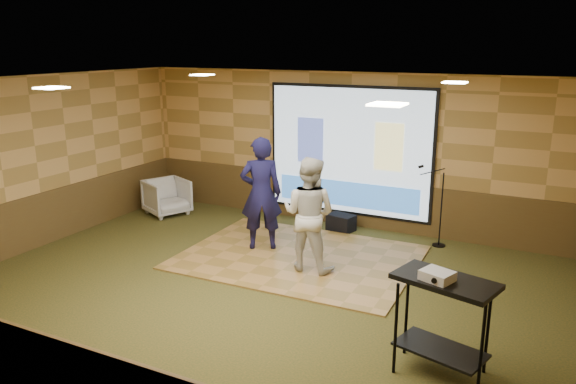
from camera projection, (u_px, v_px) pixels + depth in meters
The scene contains 17 objects.
ground at pixel (263, 291), 8.23m from camera, with size 9.00×9.00×0.00m, color #273317.
room_shell at pixel (261, 150), 7.69m from camera, with size 9.04×7.04×3.02m.
wainscot_back at pixel (348, 202), 11.12m from camera, with size 9.00×0.04×0.95m, color #543B1C.
wainscot_left at pixel (44, 219), 10.05m from camera, with size 0.04×7.00×0.95m, color #543B1C.
projector_screen at pixel (349, 152), 10.82m from camera, with size 3.32×0.06×2.52m.
downlight_nw at pixel (202, 75), 9.97m from camera, with size 0.32×0.32×0.02m, color #FFEDBF.
downlight_ne at pixel (455, 82), 8.07m from camera, with size 0.32×0.32×0.02m, color #FFEDBF.
downlight_sw at pixel (52, 88), 7.12m from camera, with size 0.32×0.32×0.02m, color #FFEDBF.
downlight_se at pixel (388, 104), 5.22m from camera, with size 0.32×0.32×0.02m, color #FFEDBF.
dance_floor at pixel (299, 257), 9.49m from camera, with size 3.84×2.92×0.03m, color #A4773C.
player_left at pixel (261, 193), 9.65m from camera, with size 0.72×0.47×1.97m, color #15133C.
player_right at pixel (309, 214), 8.76m from camera, with size 0.88×0.69×1.82m, color beige.
av_table at pixel (444, 305), 5.99m from camera, with size 1.06×0.56×1.12m.
projector at pixel (437, 276), 5.87m from camera, with size 0.31×0.26×0.10m, color silver.
mic_stand at pixel (437, 219), 9.96m from camera, with size 0.57×0.23×1.45m.
banquet_chair at pixel (167, 197), 11.83m from camera, with size 0.80×0.83×0.75m, color gray.
duffel_bag at pixel (341, 222), 10.85m from camera, with size 0.50×0.34×0.31m, color black.
Camera 1 is at (3.72, -6.61, 3.53)m, focal length 35.00 mm.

